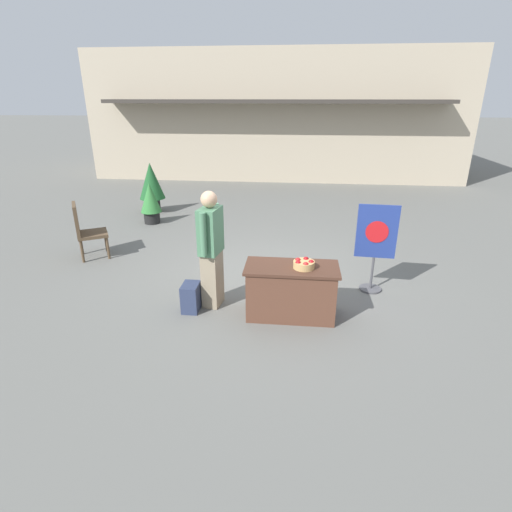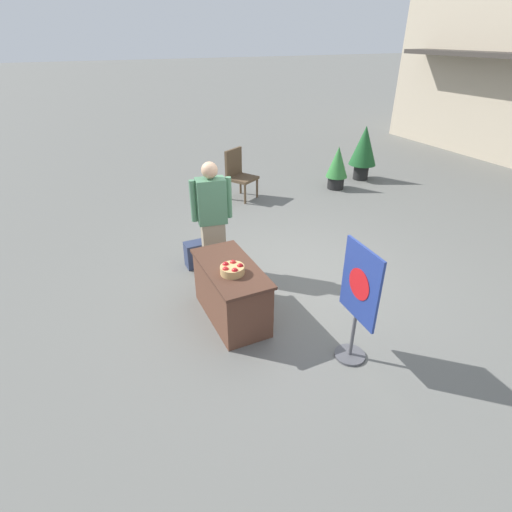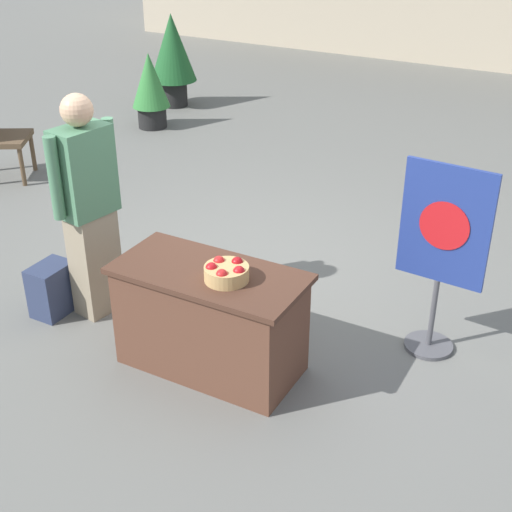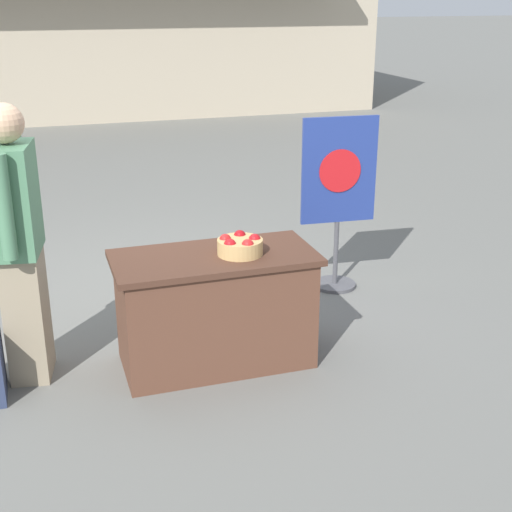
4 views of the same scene
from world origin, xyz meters
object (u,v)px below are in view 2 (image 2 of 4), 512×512
object	(u,v)px
poster_board	(358,300)
patio_chair	(238,172)
apple_basket	(232,269)
backpack	(196,254)
display_table	(231,292)
potted_plant_far_left	(337,166)
person_visitor	(212,219)
potted_plant_near_right	(364,148)

from	to	relation	value
poster_board	patio_chair	size ratio (longest dim) A/B	1.31
apple_basket	backpack	size ratio (longest dim) A/B	0.70
display_table	potted_plant_far_left	bearing A→B (deg)	130.45
backpack	patio_chair	xyz separation A→B (m)	(-2.56, 1.85, 0.39)
person_visitor	patio_chair	bearing A→B (deg)	159.76
potted_plant_far_left	potted_plant_near_right	bearing A→B (deg)	107.34
apple_basket	backpack	xyz separation A→B (m)	(-1.64, 0.03, -0.62)
apple_basket	person_visitor	size ratio (longest dim) A/B	0.17
patio_chair	poster_board	bearing A→B (deg)	-39.49
poster_board	potted_plant_far_left	world-z (taller)	poster_board
potted_plant_near_right	patio_chair	bearing A→B (deg)	-92.24
potted_plant_far_left	potted_plant_near_right	world-z (taller)	potted_plant_near_right
apple_basket	potted_plant_far_left	xyz separation A→B (m)	(-3.75, 4.25, -0.27)
patio_chair	apple_basket	bearing A→B (deg)	-54.24
display_table	backpack	world-z (taller)	display_table
backpack	poster_board	distance (m)	3.00
backpack	patio_chair	world-z (taller)	patio_chair
person_visitor	apple_basket	bearing A→B (deg)	-0.48
backpack	potted_plant_near_right	world-z (taller)	potted_plant_near_right
person_visitor	poster_board	bearing A→B (deg)	26.61
poster_board	apple_basket	bearing A→B (deg)	-44.48
patio_chair	potted_plant_far_left	size ratio (longest dim) A/B	1.08
apple_basket	backpack	distance (m)	1.75
display_table	potted_plant_far_left	size ratio (longest dim) A/B	1.30
backpack	poster_board	size ratio (longest dim) A/B	0.29
backpack	potted_plant_far_left	distance (m)	4.73
person_visitor	potted_plant_near_right	bearing A→B (deg)	128.07
person_visitor	backpack	distance (m)	0.78
backpack	patio_chair	distance (m)	3.18
backpack	poster_board	xyz separation A→B (m)	(2.77, 0.97, 0.60)
backpack	poster_board	bearing A→B (deg)	19.29
potted_plant_near_right	person_visitor	bearing A→B (deg)	-61.55
apple_basket	poster_board	distance (m)	1.51
display_table	person_visitor	world-z (taller)	person_visitor
display_table	patio_chair	distance (m)	4.44
display_table	apple_basket	xyz separation A→B (m)	(0.16, -0.04, 0.44)
potted_plant_far_left	potted_plant_near_right	size ratio (longest dim) A/B	0.75
backpack	potted_plant_far_left	xyz separation A→B (m)	(-2.11, 4.22, 0.35)
poster_board	patio_chair	world-z (taller)	poster_board
person_visitor	display_table	bearing A→B (deg)	0.00
potted_plant_near_right	backpack	bearing A→B (deg)	-65.08
person_visitor	poster_board	xyz separation A→B (m)	(2.49, 0.76, -0.10)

